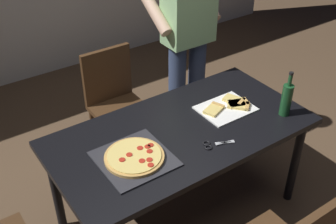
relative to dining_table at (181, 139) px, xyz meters
name	(u,v)px	position (x,y,z in m)	size (l,w,h in m)	color
ground_plane	(180,211)	(0.00, 0.00, -0.67)	(12.00, 12.00, 0.00)	brown
dining_table	(181,139)	(0.00, 0.00, 0.00)	(1.68, 0.86, 0.75)	black
chair_far_side	(115,97)	(0.00, 0.91, -0.16)	(0.42, 0.42, 0.90)	#472D19
person_serving_pizza	(187,35)	(0.55, 0.69, 0.33)	(0.55, 0.54, 1.75)	#38476B
pepperoni_pizza_on_tray	(134,157)	(-0.39, -0.08, 0.09)	(0.41, 0.41, 0.04)	#2D2D33
pizza_slices_on_towel	(229,106)	(0.41, 0.02, 0.09)	(0.36, 0.28, 0.03)	white
wine_bottle	(287,99)	(0.66, -0.25, 0.20)	(0.07, 0.07, 0.32)	#194723
kitchen_scissors	(214,144)	(0.07, -0.24, 0.08)	(0.20, 0.12, 0.01)	silver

